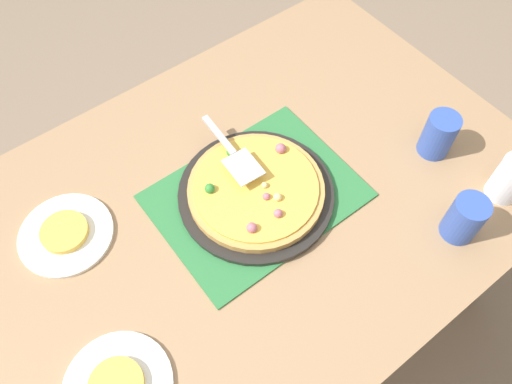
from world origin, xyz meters
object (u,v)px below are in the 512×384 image
plate_far_right (66,234)px  cup_far (511,179)px  pizza_server (233,153)px  pizza_pan (256,194)px  pizza (256,189)px  cup_near (439,135)px  cup_corner (465,218)px  served_slice_right (64,232)px

plate_far_right → cup_far: cup_far is taller
pizza_server → pizza_pan: bearing=-93.4°
pizza → pizza_server: (0.01, 0.10, 0.04)m
plate_far_right → cup_near: 0.94m
pizza_server → pizza: bearing=-93.4°
pizza → pizza_pan: bearing=-93.1°
pizza_pan → pizza: (0.00, 0.00, 0.02)m
plate_far_right → cup_corner: bearing=-36.6°
pizza → cup_corner: cup_corner is taller
served_slice_right → cup_corner: 0.92m
cup_far → plate_far_right: bearing=149.2°
pizza → cup_far: cup_far is taller
served_slice_right → plate_far_right: bearing=0.0°
pizza → served_slice_right: 0.46m
cup_far → pizza_server: (-0.48, 0.45, 0.01)m
pizza_pan → cup_far: cup_far is taller
served_slice_right → cup_far: size_ratio=0.92×
pizza_pan → cup_near: size_ratio=3.17×
plate_far_right → cup_near: bearing=-21.7°
pizza_pan → pizza_server: (0.01, 0.10, 0.06)m
pizza_pan → plate_far_right: 0.46m
pizza → plate_far_right: 0.46m
pizza_server → cup_far: bearing=-43.4°
plate_far_right → cup_far: size_ratio=1.83×
cup_near → cup_far: size_ratio=1.00×
pizza_pan → cup_corner: 0.48m
cup_corner → pizza_server: bearing=124.0°
pizza_pan → pizza_server: pizza_server is taller
pizza_pan → served_slice_right: bearing=156.3°
cup_corner → served_slice_right: bearing=143.4°
pizza_server → plate_far_right: bearing=168.5°
cup_near → cup_far: 0.20m
cup_far → pizza_server: 0.66m
pizza_pan → served_slice_right: served_slice_right is taller
pizza_pan → cup_corner: size_ratio=3.17×
pizza → plate_far_right: bearing=156.4°
cup_near → pizza_server: bearing=149.7°
cup_corner → cup_far: bearing=1.7°
cup_near → pizza_server: 0.52m
plate_far_right → cup_corner: size_ratio=1.83×
pizza → served_slice_right: size_ratio=3.00×
cup_corner → pizza_server: (-0.31, 0.46, 0.01)m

